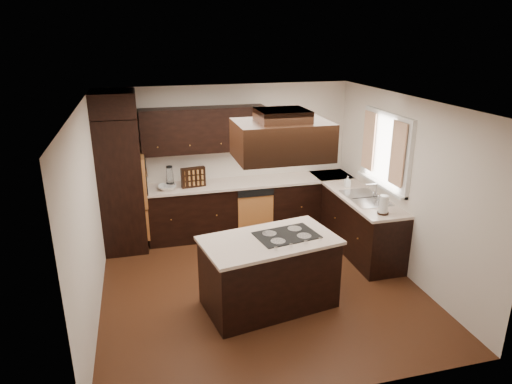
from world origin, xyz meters
TOP-DOWN VIEW (x-y plane):
  - floor at (0.00, 0.00)m, footprint 4.20×4.20m
  - ceiling at (0.00, 0.00)m, footprint 4.20×4.20m
  - wall_back at (0.00, 2.11)m, footprint 4.20×0.02m
  - wall_front at (0.00, -2.11)m, footprint 4.20×0.02m
  - wall_left at (-2.11, 0.00)m, footprint 0.02×4.20m
  - wall_right at (2.11, 0.00)m, footprint 0.02×4.20m
  - oven_column at (-1.78, 1.71)m, footprint 0.65×0.75m
  - wall_oven_face at (-1.43, 1.71)m, footprint 0.05×0.62m
  - base_cabinets_back at (0.03, 1.80)m, footprint 2.93×0.60m
  - base_cabinets_right at (1.80, 0.90)m, footprint 0.60×2.40m
  - countertop_back at (0.03, 1.79)m, footprint 2.93×0.63m
  - countertop_right at (1.79, 0.90)m, footprint 0.63×2.40m
  - upper_cabinets at (-0.43, 1.93)m, footprint 2.00×0.34m
  - dishwasher_front at (0.33, 1.50)m, footprint 0.60×0.05m
  - window_frame at (2.07, 0.55)m, footprint 0.06×1.32m
  - window_pane at (2.10, 0.55)m, footprint 0.00×1.20m
  - curtain_left at (2.01, 0.13)m, footprint 0.02×0.34m
  - curtain_right at (2.01, 0.97)m, footprint 0.02×0.34m
  - sink_rim at (1.80, 0.55)m, footprint 0.52×0.84m
  - island at (-0.01, -0.48)m, footprint 1.70×1.12m
  - island_top at (-0.01, -0.48)m, footprint 1.77×1.19m
  - cooktop at (0.22, -0.44)m, footprint 0.82×0.62m
  - range_hood at (0.10, -0.55)m, footprint 1.05×0.72m
  - hood_duct at (0.10, -0.55)m, footprint 0.55×0.50m
  - blender_base at (-1.03, 1.71)m, footprint 0.15×0.15m
  - blender_pitcher at (-1.03, 1.71)m, footprint 0.13×0.13m
  - spice_rack at (-0.65, 1.73)m, footprint 0.40×0.16m
  - mixing_bowl at (-1.08, 1.71)m, footprint 0.31×0.31m
  - soap_bottle at (1.76, 1.09)m, footprint 0.09×0.09m
  - paper_towel at (1.74, -0.09)m, footprint 0.16×0.16m

SIDE VIEW (x-z plane):
  - floor at x=0.00m, z-range -0.02..0.00m
  - dishwasher_front at x=0.33m, z-range 0.04..0.76m
  - base_cabinets_back at x=0.03m, z-range 0.00..0.88m
  - base_cabinets_right at x=1.80m, z-range 0.00..0.88m
  - island at x=-0.01m, z-range 0.00..0.88m
  - countertop_back at x=0.03m, z-range 0.88..0.92m
  - countertop_right at x=1.79m, z-range 0.88..0.92m
  - island_top at x=-0.01m, z-range 0.88..0.92m
  - sink_rim at x=1.80m, z-range 0.92..0.93m
  - cooktop at x=0.22m, z-range 0.92..0.93m
  - mixing_bowl at x=-1.08m, z-range 0.92..0.99m
  - blender_base at x=-1.03m, z-range 0.92..1.02m
  - soap_bottle at x=1.76m, z-range 0.92..1.11m
  - paper_towel at x=1.74m, z-range 0.92..1.19m
  - oven_column at x=-1.78m, z-range 0.00..2.12m
  - spice_rack at x=-0.65m, z-range 0.92..1.24m
  - wall_oven_face at x=-1.43m, z-range 0.73..1.51m
  - blender_pitcher at x=-1.03m, z-range 1.02..1.28m
  - wall_back at x=0.00m, z-range 0.00..2.50m
  - wall_front at x=0.00m, z-range 0.00..2.50m
  - wall_left at x=-2.11m, z-range 0.00..2.50m
  - wall_right at x=2.11m, z-range 0.00..2.50m
  - window_frame at x=2.07m, z-range 1.09..2.21m
  - window_pane at x=2.10m, z-range 1.15..2.15m
  - curtain_left at x=2.01m, z-range 1.25..2.15m
  - curtain_right at x=2.01m, z-range 1.25..2.15m
  - upper_cabinets at x=-0.43m, z-range 1.45..2.17m
  - range_hood at x=0.10m, z-range 1.95..2.37m
  - hood_duct at x=0.10m, z-range 2.37..2.50m
  - ceiling at x=0.00m, z-range 2.50..2.52m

